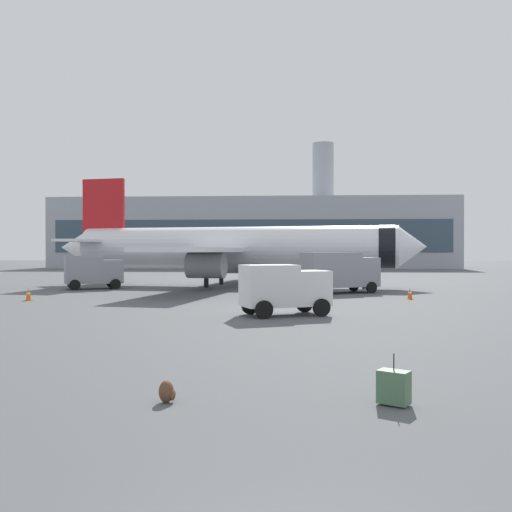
# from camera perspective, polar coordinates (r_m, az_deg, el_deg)

# --- Properties ---
(airplane_at_gate) EXTENTS (35.69, 32.35, 10.50)m
(airplane_at_gate) POSITION_cam_1_polar(r_m,az_deg,el_deg) (52.65, -2.47, 0.88)
(airplane_at_gate) COLOR white
(airplane_at_gate) RESTS_ON ground
(service_truck) EXTENTS (5.28, 4.15, 2.90)m
(service_truck) POSITION_cam_1_polar(r_m,az_deg,el_deg) (50.71, -16.31, -1.44)
(service_truck) COLOR gray
(service_truck) RESTS_ON ground
(fuel_truck) EXTENTS (6.44, 4.84, 3.20)m
(fuel_truck) POSITION_cam_1_polar(r_m,az_deg,el_deg) (44.39, 8.48, -1.48)
(fuel_truck) COLOR gray
(fuel_truck) RESTS_ON ground
(cargo_van) EXTENTS (4.83, 3.66, 2.60)m
(cargo_van) POSITION_cam_1_polar(r_m,az_deg,el_deg) (28.55, 2.88, -3.19)
(cargo_van) COLOR white
(cargo_van) RESTS_ON ground
(safety_cone_near) EXTENTS (0.44, 0.44, 0.83)m
(safety_cone_near) POSITION_cam_1_polar(r_m,az_deg,el_deg) (40.20, -22.22, -3.65)
(safety_cone_near) COLOR #F2590C
(safety_cone_near) RESTS_ON ground
(safety_cone_mid) EXTENTS (0.44, 0.44, 0.62)m
(safety_cone_mid) POSITION_cam_1_polar(r_m,az_deg,el_deg) (63.64, 0.16, -2.21)
(safety_cone_mid) COLOR #F2590C
(safety_cone_mid) RESTS_ON ground
(safety_cone_far) EXTENTS (0.44, 0.44, 0.78)m
(safety_cone_far) POSITION_cam_1_polar(r_m,az_deg,el_deg) (39.89, 15.44, -3.71)
(safety_cone_far) COLOR #F2590C
(safety_cone_far) RESTS_ON ground
(rolling_suitcase) EXTENTS (0.75, 0.68, 1.10)m
(rolling_suitcase) POSITION_cam_1_polar(r_m,az_deg,el_deg) (12.49, 13.89, -12.85)
(rolling_suitcase) COLOR #476B4C
(rolling_suitcase) RESTS_ON ground
(traveller_backpack) EXTENTS (0.36, 0.40, 0.48)m
(traveller_backpack) POSITION_cam_1_polar(r_m,az_deg,el_deg) (12.55, -9.07, -13.53)
(traveller_backpack) COLOR brown
(traveller_backpack) RESTS_ON ground
(terminal_building) EXTENTS (80.22, 22.31, 25.95)m
(terminal_building) POSITION_cam_1_polar(r_m,az_deg,el_deg) (117.78, -0.16, 2.31)
(terminal_building) COLOR #9EA3AD
(terminal_building) RESTS_ON ground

